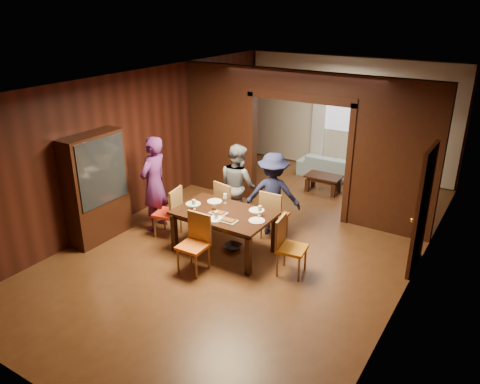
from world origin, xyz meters
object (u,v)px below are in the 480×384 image
Objects in this scene: person_navy at (273,194)px; chair_right at (292,247)px; chair_far_r at (275,214)px; chair_far_l at (230,204)px; person_grey at (238,185)px; person_purple at (154,184)px; coffee_table at (323,184)px; chair_near at (193,244)px; dining_table at (224,232)px; chair_left at (167,212)px; sofa at (338,167)px; hutch at (97,188)px.

chair_right is at bearing 108.27° from person_navy.
chair_far_r is at bearing 32.57° from chair_right.
chair_far_r is at bearing -162.19° from chair_far_l.
person_purple is at bearing 61.63° from person_grey.
coffee_table is 0.82× the size of chair_far_l.
person_purple is at bearing 19.25° from chair_far_r.
chair_near is at bearing 115.11° from chair_far_l.
dining_table is 1.73× the size of chair_left.
sofa is 1.99× the size of chair_right.
sofa is 1.99× the size of chair_left.
hutch reaches higher than person_grey.
chair_far_l is at bearing -107.19° from coffee_table.
person_navy is (0.77, 0.01, -0.02)m from person_grey.
sofa is at bearing -89.02° from chair_far_l.
chair_right is 1.00× the size of chair_near.
chair_right is (0.95, -1.11, -0.31)m from person_navy.
coffee_table is 2.61m from chair_far_r.
person_purple is 1.73m from dining_table.
person_purple is 1.90× the size of chair_left.
person_grey is 0.85× the size of sofa.
chair_far_r is at bearing 109.03° from chair_left.
chair_near is (-0.41, -5.38, 0.20)m from sofa.
chair_right is at bearing 27.50° from chair_near.
hutch is at bearing 177.57° from chair_near.
chair_left is 1.39m from chair_near.
coffee_table is 0.40× the size of hutch.
chair_near is (1.17, -0.75, 0.00)m from chair_left.
chair_right is (2.57, 0.03, 0.00)m from chair_left.
sofa is 1.99× the size of chair_near.
person_grey is 2.64m from coffee_table.
person_navy is at bearing -53.36° from chair_far_r.
chair_far_r is at bearing -166.92° from person_grey.
chair_far_l is at bearing 2.64° from chair_far_r.
chair_left is at bearing 67.76° from person_purple.
chair_near is (0.33, -1.88, -0.33)m from person_grey.
person_navy is at bearing -150.60° from chair_far_l.
coffee_table is (0.80, 2.44, -0.62)m from person_grey.
chair_right is at bearing -1.23° from dining_table.
person_purple is at bearing 45.16° from chair_far_l.
person_navy reaches higher than chair_far_r.
person_purple is 1.60m from person_grey.
sofa is (1.98, 4.50, -0.64)m from person_purple.
chair_near is at bearing -96.14° from coffee_table.
person_navy reaches higher than sofa.
chair_far_r is at bearing -87.72° from coffee_table.
person_navy is 2.51m from coffee_table.
chair_left is (-1.24, -0.06, 0.10)m from dining_table.
person_navy is 1.64× the size of chair_near.
chair_far_l is (-0.80, -0.24, -0.31)m from person_navy.
chair_far_l is 2.49m from hutch.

